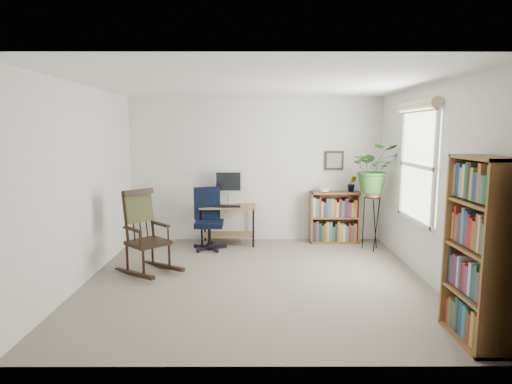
{
  "coord_description": "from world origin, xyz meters",
  "views": [
    {
      "loc": [
        -0.01,
        -5.14,
        1.84
      ],
      "look_at": [
        0.0,
        0.4,
        1.05
      ],
      "focal_mm": 30.0,
      "sensor_mm": 36.0,
      "label": 1
    }
  ],
  "objects_px": {
    "desk": "(228,225)",
    "rocking_chair": "(148,231)",
    "office_chair": "(209,219)",
    "tall_bookshelf": "(479,251)",
    "low_bookshelf": "(334,217)"
  },
  "relations": [
    {
      "from": "desk",
      "to": "rocking_chair",
      "type": "distance_m",
      "value": 1.73
    },
    {
      "from": "rocking_chair",
      "to": "office_chair",
      "type": "bearing_deg",
      "value": 12.72
    },
    {
      "from": "rocking_chair",
      "to": "tall_bookshelf",
      "type": "bearing_deg",
      "value": -74.55
    },
    {
      "from": "desk",
      "to": "low_bookshelf",
      "type": "bearing_deg",
      "value": 3.91
    },
    {
      "from": "desk",
      "to": "office_chair",
      "type": "relative_size",
      "value": 0.91
    },
    {
      "from": "office_chair",
      "to": "low_bookshelf",
      "type": "distance_m",
      "value": 2.08
    },
    {
      "from": "desk",
      "to": "office_chair",
      "type": "bearing_deg",
      "value": -130.36
    },
    {
      "from": "low_bookshelf",
      "to": "tall_bookshelf",
      "type": "xyz_separation_m",
      "value": [
        0.61,
        -3.39,
        0.39
      ]
    },
    {
      "from": "office_chair",
      "to": "low_bookshelf",
      "type": "bearing_deg",
      "value": -2.7
    },
    {
      "from": "rocking_chair",
      "to": "low_bookshelf",
      "type": "height_order",
      "value": "rocking_chair"
    },
    {
      "from": "office_chair",
      "to": "tall_bookshelf",
      "type": "height_order",
      "value": "tall_bookshelf"
    },
    {
      "from": "office_chair",
      "to": "rocking_chair",
      "type": "distance_m",
      "value": 1.3
    },
    {
      "from": "office_chair",
      "to": "desk",
      "type": "bearing_deg",
      "value": 34.58
    },
    {
      "from": "office_chair",
      "to": "rocking_chair",
      "type": "bearing_deg",
      "value": -136.76
    },
    {
      "from": "desk",
      "to": "tall_bookshelf",
      "type": "xyz_separation_m",
      "value": [
        2.37,
        -3.27,
        0.5
      ]
    }
  ]
}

